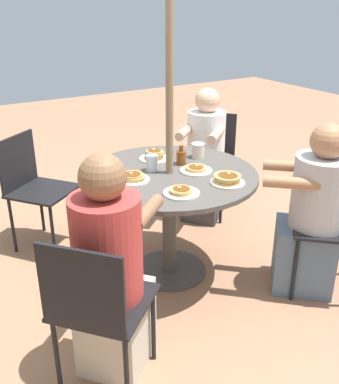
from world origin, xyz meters
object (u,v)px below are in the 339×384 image
Objects in this scene: patio_table at (170,190)px; patio_chair_east at (209,155)px; pancake_plate_d at (196,169)px; diner_north at (313,218)px; coffee_cup at (198,150)px; diner_east at (205,160)px; drinking_glass_a at (152,163)px; pancake_plate_a at (133,178)px; pancake_plate_e at (227,179)px; syrup_bottle at (181,157)px; patio_chair_west at (96,304)px; patio_chair_south at (33,183)px; pancake_plate_b at (181,192)px; diner_west at (111,277)px; pancake_plate_c at (155,156)px.

patio_chair_east is (0.70, -0.83, -0.11)m from patio_table.
pancake_plate_d is (-0.77, 0.67, 0.25)m from patio_chair_east.
coffee_cup is at bearing 67.11° from diner_north.
patio_table is 0.92m from diner_east.
drinking_glass_a is at bearing 89.02° from diner_north.
pancake_plate_e is (-0.34, -0.47, 0.01)m from pancake_plate_a.
pancake_plate_a is 2.08× the size of drinking_glass_a.
syrup_bottle is at bearing 7.90° from pancake_plate_e.
diner_east is 10.92× the size of coffee_cup.
patio_chair_south is at bearing 133.38° from patio_chair_west.
patio_chair_west is 4.08× the size of pancake_plate_a.
drinking_glass_a reaches higher than patio_table.
diner_north reaches higher than drinking_glass_a.
syrup_bottle is (0.09, -0.15, 0.18)m from patio_table.
pancake_plate_d is at bearing 93.79° from patio_chair_south.
patio_table is 1.02× the size of diner_east.
pancake_plate_e is at bearing 101.46° from diner_north.
diner_east is 5.30× the size of pancake_plate_a.
pancake_plate_e is (-0.01, -0.32, 0.01)m from pancake_plate_b.
patio_chair_south is at bearing 25.21° from pancake_plate_a.
pancake_plate_d is (-0.92, -0.82, 0.25)m from patio_chair_south.
patio_chair_east is at bearing 89.45° from diner_west.
patio_chair_west is (-1.57, 0.15, 0.00)m from patio_chair_south.
pancake_plate_a is at bearing 24.12° from pancake_plate_b.
diner_west is (0.11, -0.12, 0.04)m from patio_chair_west.
coffee_cup is (-0.71, -0.99, 0.29)m from patio_chair_south.
diner_north is 0.61m from pancake_plate_e.
patio_chair_west is at bearing 118.96° from pancake_plate_b.
pancake_plate_e is (-1.19, -0.87, 0.26)m from patio_chair_south.
pancake_plate_b is 1.00× the size of pancake_plate_c.
patio_chair_east is 0.77× the size of diner_east.
pancake_plate_e is at bearing 88.37° from patio_chair_south.
pancake_plate_e is (0.28, 0.47, 0.26)m from diner_north.
diner_east is 1.30× the size of patio_chair_west.
pancake_plate_d is (-0.66, 0.54, 0.24)m from diner_east.
patio_table is 0.40m from coffee_cup.
pancake_plate_e is at bearing -169.45° from pancake_plate_d.
patio_chair_west is at bearing 142.28° from pancake_plate_a.
coffee_cup is (0.48, -0.12, 0.03)m from pancake_plate_e.
pancake_plate_a is (0.61, -0.43, 0.22)m from diner_west.
patio_table is 0.92m from diner_north.
pancake_plate_e is at bearing -91.48° from pancake_plate_b.
patio_chair_west is at bearing 46.62° from patio_chair_south.
syrup_bottle is (0.16, 0.01, 0.04)m from pancake_plate_d.
diner_east reaches higher than patio_table.
patio_chair_west is at bearing 129.94° from syrup_bottle.
diner_north is at bearing -136.27° from pancake_plate_d.
coffee_cup is (0.15, -0.59, 0.03)m from pancake_plate_a.
patio_chair_east reaches higher than pancake_plate_a.
coffee_cup is 1.01× the size of drinking_glass_a.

